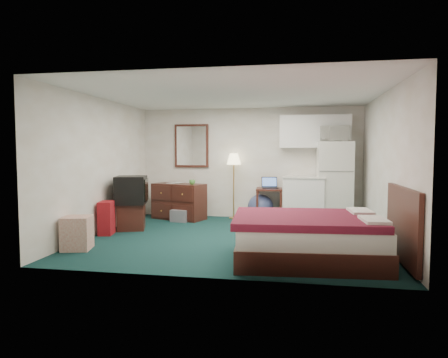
% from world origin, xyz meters
% --- Properties ---
extents(floor, '(5.00, 4.50, 0.01)m').
position_xyz_m(floor, '(0.00, 0.00, 0.00)').
color(floor, '#0D3338').
rests_on(floor, ground).
extents(ceiling, '(5.00, 4.50, 0.01)m').
position_xyz_m(ceiling, '(0.00, 0.00, 2.50)').
color(ceiling, beige).
rests_on(ceiling, walls).
extents(walls, '(5.01, 4.51, 2.50)m').
position_xyz_m(walls, '(0.00, 0.00, 1.25)').
color(walls, beige).
rests_on(walls, floor).
extents(mirror, '(0.80, 0.06, 1.00)m').
position_xyz_m(mirror, '(-1.35, 2.22, 1.65)').
color(mirror, white).
rests_on(mirror, walls).
extents(upper_cabinets, '(1.50, 0.35, 0.70)m').
position_xyz_m(upper_cabinets, '(1.45, 2.08, 1.95)').
color(upper_cabinets, white).
rests_on(upper_cabinets, walls).
extents(headboard, '(0.06, 1.56, 1.00)m').
position_xyz_m(headboard, '(2.46, -1.27, 0.55)').
color(headboard, '#371913').
rests_on(headboard, walls).
extents(dresser, '(1.28, 0.89, 0.80)m').
position_xyz_m(dresser, '(-1.52, 1.74, 0.40)').
color(dresser, '#371913').
rests_on(dresser, floor).
extents(floor_lamp, '(0.32, 0.32, 1.47)m').
position_xyz_m(floor_lamp, '(-0.33, 2.05, 0.74)').
color(floor_lamp, gold).
rests_on(floor_lamp, floor).
extents(desk, '(0.59, 0.59, 0.71)m').
position_xyz_m(desk, '(0.49, 1.92, 0.36)').
color(desk, '#371913').
rests_on(desk, floor).
extents(exercise_ball, '(0.71, 0.71, 0.57)m').
position_xyz_m(exercise_ball, '(0.29, 1.94, 0.28)').
color(exercise_ball, navy).
rests_on(exercise_ball, floor).
extents(kitchen_counter, '(0.98, 0.81, 0.95)m').
position_xyz_m(kitchen_counter, '(1.27, 1.89, 0.48)').
color(kitchen_counter, white).
rests_on(kitchen_counter, floor).
extents(fridge, '(0.73, 0.73, 1.73)m').
position_xyz_m(fridge, '(1.86, 1.88, 0.86)').
color(fridge, white).
rests_on(fridge, floor).
extents(bed, '(2.06, 1.66, 0.63)m').
position_xyz_m(bed, '(1.23, -1.27, 0.31)').
color(bed, '#500C1D').
rests_on(bed, floor).
extents(tv_stand, '(0.65, 0.68, 0.51)m').
position_xyz_m(tv_stand, '(-2.10, 0.44, 0.25)').
color(tv_stand, '#371913').
rests_on(tv_stand, floor).
extents(suitcase, '(0.30, 0.41, 0.61)m').
position_xyz_m(suitcase, '(-2.35, -0.10, 0.30)').
color(suitcase, maroon).
rests_on(suitcase, floor).
extents(retail_box, '(0.50, 0.50, 0.52)m').
position_xyz_m(retail_box, '(-2.28, -1.23, 0.26)').
color(retail_box, beige).
rests_on(retail_box, floor).
extents(file_bin, '(0.40, 0.32, 0.26)m').
position_xyz_m(file_bin, '(-1.41, 1.42, 0.13)').
color(file_bin, slate).
rests_on(file_bin, floor).
extents(cardboard_box_a, '(0.34, 0.31, 0.23)m').
position_xyz_m(cardboard_box_a, '(0.13, 1.62, 0.12)').
color(cardboard_box_a, '#B28247').
rests_on(cardboard_box_a, floor).
extents(cardboard_box_b, '(0.27, 0.30, 0.25)m').
position_xyz_m(cardboard_box_b, '(0.48, 1.37, 0.13)').
color(cardboard_box_b, '#B28247').
rests_on(cardboard_box_b, floor).
extents(laptop, '(0.39, 0.34, 0.24)m').
position_xyz_m(laptop, '(0.50, 1.91, 0.83)').
color(laptop, black).
rests_on(laptop, desk).
extents(crt_tv, '(0.72, 0.75, 0.54)m').
position_xyz_m(crt_tv, '(-2.09, 0.42, 0.77)').
color(crt_tv, black).
rests_on(crt_tv, tv_stand).
extents(microwave, '(0.59, 0.34, 0.40)m').
position_xyz_m(microwave, '(1.84, 1.83, 1.93)').
color(microwave, white).
rests_on(microwave, fridge).
extents(book_a, '(0.16, 0.09, 0.23)m').
position_xyz_m(book_a, '(-1.75, 1.77, 0.91)').
color(book_a, '#B28247').
rests_on(book_a, dresser).
extents(book_b, '(0.16, 0.07, 0.22)m').
position_xyz_m(book_b, '(-1.63, 1.83, 0.91)').
color(book_b, '#B28247').
rests_on(book_b, dresser).
extents(mug, '(0.17, 0.17, 0.13)m').
position_xyz_m(mug, '(-1.17, 1.56, 0.86)').
color(mug, '#4B963C').
rests_on(mug, dresser).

